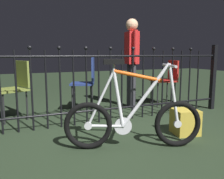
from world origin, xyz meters
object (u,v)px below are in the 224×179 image
at_px(chair_red, 167,77).
at_px(chair_navy, 87,79).
at_px(display_crate, 185,122).
at_px(chair_olive, 15,84).
at_px(bicycle, 133,119).
at_px(person_visitor, 132,56).

relative_size(chair_red, chair_navy, 0.93).
relative_size(chair_red, display_crate, 2.79).
bearing_deg(chair_navy, chair_olive, 179.53).
distance_m(bicycle, chair_navy, 1.66).
height_order(bicycle, chair_navy, bicycle).
xyz_separation_m(chair_olive, display_crate, (1.84, -1.53, -0.37)).
bearing_deg(chair_red, chair_olive, 178.88).
xyz_separation_m(chair_red, display_crate, (-0.81, -1.48, -0.37)).
height_order(bicycle, display_crate, bicycle).
xyz_separation_m(chair_olive, chair_navy, (1.09, -0.01, 0.03)).
distance_m(bicycle, person_visitor, 1.98).
height_order(chair_navy, display_crate, chair_navy).
relative_size(chair_navy, display_crate, 3.00).
bearing_deg(chair_navy, bicycle, -91.30).
bearing_deg(chair_navy, person_visitor, 1.73).
bearing_deg(chair_red, person_visitor, 174.65).
height_order(chair_red, chair_olive, chair_olive).
bearing_deg(chair_olive, person_visitor, 0.48).
bearing_deg(chair_red, bicycle, -134.79).
distance_m(bicycle, chair_red, 2.27).
height_order(bicycle, person_visitor, person_visitor).
relative_size(bicycle, chair_red, 1.61).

